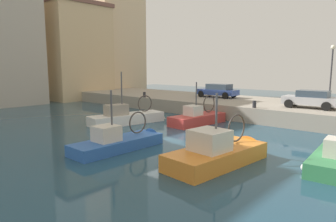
{
  "coord_description": "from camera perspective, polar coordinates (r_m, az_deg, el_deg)",
  "views": [
    {
      "loc": [
        -14.11,
        -12.15,
        4.31
      ],
      "look_at": [
        1.74,
        1.83,
        1.2
      ],
      "focal_mm": 32.29,
      "sensor_mm": 36.0,
      "label": 1
    }
  ],
  "objects": [
    {
      "name": "water_surface",
      "position": [
        19.12,
        0.68,
        -4.66
      ],
      "size": [
        80.0,
        80.0,
        0.0
      ],
      "primitive_type": "plane",
      "color": "navy",
      "rests_on": "ground"
    },
    {
      "name": "mooring_bollard_mid",
      "position": [
        30.97,
        -4.47,
        3.09
      ],
      "size": [
        0.28,
        0.28,
        0.55
      ],
      "primitive_type": "cylinder",
      "color": "#2D2D33",
      "rests_on": "quay_wall"
    },
    {
      "name": "parked_car_silver",
      "position": [
        25.22,
        25.37,
        2.07
      ],
      "size": [
        2.02,
        3.89,
        1.35
      ],
      "color": "#B7B7BC",
      "rests_on": "quay_wall"
    },
    {
      "name": "parked_car_blue",
      "position": [
        31.33,
        9.38,
        3.85
      ],
      "size": [
        1.94,
        4.23,
        1.37
      ],
      "color": "#334C9E",
      "rests_on": "quay_wall"
    },
    {
      "name": "fishing_boat_blue",
      "position": [
        16.4,
        -8.41,
        -6.56
      ],
      "size": [
        5.92,
        2.01,
        3.89
      ],
      "color": "#2D60B7",
      "rests_on": "ground"
    },
    {
      "name": "quay_streetlamp",
      "position": [
        27.85,
        28.52,
        7.66
      ],
      "size": [
        0.36,
        0.36,
        4.83
      ],
      "color": "#38383D",
      "rests_on": "quay_wall"
    },
    {
      "name": "mooring_bollard_south",
      "position": [
        23.91,
        16.0,
        1.24
      ],
      "size": [
        0.28,
        0.28,
        0.55
      ],
      "primitive_type": "cylinder",
      "color": "#2D2D33",
      "rests_on": "quay_wall"
    },
    {
      "name": "waterfront_building_west",
      "position": [
        43.79,
        -17.92,
        10.56
      ],
      "size": [
        8.18,
        9.21,
        12.54
      ],
      "color": "#D1B284",
      "rests_on": "ground"
    },
    {
      "name": "quay_wall",
      "position": [
        28.59,
        15.9,
        0.59
      ],
      "size": [
        9.0,
        56.0,
        1.2
      ],
      "primitive_type": "cube",
      "color": "#9E9384",
      "rests_on": "ground"
    },
    {
      "name": "fishing_boat_orange",
      "position": [
        14.05,
        10.1,
        -9.0
      ],
      "size": [
        6.12,
        2.64,
        4.08
      ],
      "color": "orange",
      "rests_on": "ground"
    },
    {
      "name": "fishing_boat_red",
      "position": [
        23.24,
        6.13,
        -2.11
      ],
      "size": [
        5.72,
        2.26,
        3.93
      ],
      "color": "#BC3833",
      "rests_on": "ground"
    },
    {
      "name": "fishing_boat_white",
      "position": [
        23.48,
        -7.11,
        -1.97
      ],
      "size": [
        6.82,
        2.87,
        4.68
      ],
      "color": "white",
      "rests_on": "ground"
    },
    {
      "name": "waterfront_building_east_mid",
      "position": [
        48.08,
        -10.48,
        16.82
      ],
      "size": [
        7.95,
        6.9,
        22.92
      ],
      "color": "beige",
      "rests_on": "ground"
    }
  ]
}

